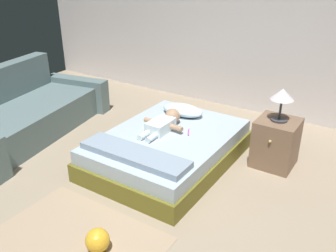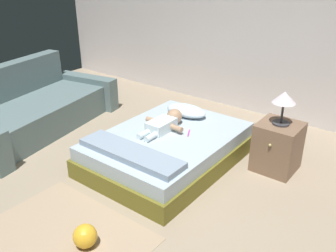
{
  "view_description": "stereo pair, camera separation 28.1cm",
  "coord_description": "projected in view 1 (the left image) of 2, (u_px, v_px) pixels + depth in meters",
  "views": [
    {
      "loc": [
        1.68,
        -1.98,
        2.1
      ],
      "look_at": [
        -0.25,
        1.0,
        0.45
      ],
      "focal_mm": 38.97,
      "sensor_mm": 36.0,
      "label": 1
    },
    {
      "loc": [
        1.91,
        -1.82,
        2.1
      ],
      "look_at": [
        -0.25,
        1.0,
        0.45
      ],
      "focal_mm": 38.97,
      "sensor_mm": 36.0,
      "label": 2
    }
  ],
  "objects": [
    {
      "name": "lamp",
      "position": [
        282.0,
        96.0,
        3.73
      ],
      "size": [
        0.24,
        0.24,
        0.36
      ],
      "color": "#333338",
      "rests_on": "nightstand"
    },
    {
      "name": "baby",
      "position": [
        164.0,
        123.0,
        4.06
      ],
      "size": [
        0.5,
        0.65,
        0.18
      ],
      "color": "white",
      "rests_on": "bed"
    },
    {
      "name": "blanket",
      "position": [
        134.0,
        154.0,
        3.49
      ],
      "size": [
        1.14,
        0.3,
        0.06
      ],
      "color": "#8497AC",
      "rests_on": "bed"
    },
    {
      "name": "toy_ball",
      "position": [
        97.0,
        240.0,
        2.82
      ],
      "size": [
        0.19,
        0.19,
        0.19
      ],
      "primitive_type": "sphere",
      "color": "gold",
      "rests_on": "rug"
    },
    {
      "name": "toothbrush",
      "position": [
        188.0,
        132.0,
        4.0
      ],
      "size": [
        0.09,
        0.16,
        0.02
      ],
      "color": "#B6319E",
      "rests_on": "bed"
    },
    {
      "name": "rug",
      "position": [
        64.0,
        249.0,
        2.87
      ],
      "size": [
        1.37,
        1.19,
        0.01
      ],
      "color": "tan",
      "rests_on": "ground_plane"
    },
    {
      "name": "couch",
      "position": [
        23.0,
        114.0,
        4.68
      ],
      "size": [
        1.42,
        2.33,
        0.83
      ],
      "color": "slate",
      "rests_on": "ground_plane"
    },
    {
      "name": "bed",
      "position": [
        168.0,
        149.0,
        4.03
      ],
      "size": [
        1.27,
        1.77,
        0.35
      ],
      "color": "brown",
      "rests_on": "ground_plane"
    },
    {
      "name": "pillow",
      "position": [
        183.0,
        110.0,
        4.43
      ],
      "size": [
        0.53,
        0.3,
        0.12
      ],
      "color": "silver",
      "rests_on": "bed"
    },
    {
      "name": "ground_plane",
      "position": [
        130.0,
        218.0,
        3.22
      ],
      "size": [
        8.0,
        8.0,
        0.0
      ],
      "primitive_type": "plane",
      "color": "gray"
    },
    {
      "name": "wall_behind_bed",
      "position": [
        264.0,
        20.0,
        4.94
      ],
      "size": [
        8.0,
        0.12,
        2.65
      ],
      "primitive_type": "cube",
      "color": "silver",
      "rests_on": "ground_plane"
    },
    {
      "name": "nightstand",
      "position": [
        276.0,
        143.0,
        3.96
      ],
      "size": [
        0.43,
        0.46,
        0.53
      ],
      "color": "brown",
      "rests_on": "ground_plane"
    }
  ]
}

